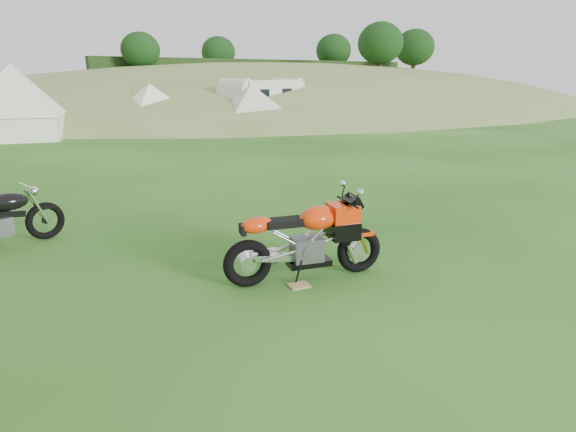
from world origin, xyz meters
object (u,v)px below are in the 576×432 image
tent_left (16,105)px  tent_right (251,105)px  sport_motorcycle (305,234)px  tent_mid (151,104)px  caravan (263,102)px  plywood_board (299,285)px

tent_left → tent_right: size_ratio=1.23×
sport_motorcycle → tent_mid: tent_mid is taller
sport_motorcycle → tent_left: 19.60m
tent_mid → sport_motorcycle: bearing=-111.5°
sport_motorcycle → tent_left: size_ratio=0.63×
caravan → plywood_board: bearing=-134.6°
plywood_board → tent_mid: size_ratio=0.09×
sport_motorcycle → caravan: caravan is taller
sport_motorcycle → tent_right: tent_right is taller
caravan → tent_right: bearing=-149.1°
tent_mid → tent_right: bearing=-47.7°
sport_motorcycle → plywood_board: sport_motorcycle is taller
plywood_board → caravan: 22.88m
sport_motorcycle → plywood_board: (-0.21, -0.17, -0.64)m
plywood_board → tent_right: size_ratio=0.10×
tent_right → caravan: 2.66m
sport_motorcycle → plywood_board: bearing=-126.9°
tent_right → tent_mid: bearing=149.4°
caravan → tent_left: bearing=165.8°
sport_motorcycle → caravan: (10.95, 19.77, 0.61)m
tent_left → tent_right: (10.83, -1.66, -0.28)m
tent_left → tent_right: tent_left is taller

